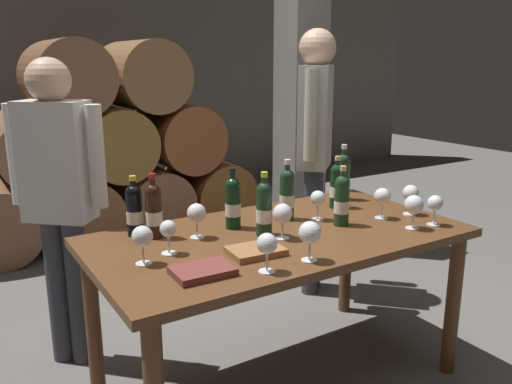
# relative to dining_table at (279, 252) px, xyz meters

# --- Properties ---
(ground_plane) EXTENTS (14.00, 14.00, 0.00)m
(ground_plane) POSITION_rel_dining_table_xyz_m (0.00, 0.00, -0.67)
(ground_plane) COLOR #66635E
(cellar_back_wall) EXTENTS (10.00, 0.24, 2.80)m
(cellar_back_wall) POSITION_rel_dining_table_xyz_m (0.00, 4.20, 0.73)
(cellar_back_wall) COLOR slate
(cellar_back_wall) RESTS_ON ground_plane
(barrel_stack) EXTENTS (2.49, 0.90, 1.69)m
(barrel_stack) POSITION_rel_dining_table_xyz_m (-0.00, 2.60, 0.06)
(barrel_stack) COLOR brown
(barrel_stack) RESTS_ON ground_plane
(stone_pillar) EXTENTS (0.32, 0.32, 2.60)m
(stone_pillar) POSITION_rel_dining_table_xyz_m (1.30, 1.60, 0.63)
(stone_pillar) COLOR slate
(stone_pillar) RESTS_ON ground_plane
(dining_table) EXTENTS (1.70, 0.90, 0.76)m
(dining_table) POSITION_rel_dining_table_xyz_m (0.00, 0.00, 0.00)
(dining_table) COLOR brown
(dining_table) RESTS_ON ground_plane
(wine_bottle_0) EXTENTS (0.07, 0.07, 0.29)m
(wine_bottle_0) POSITION_rel_dining_table_xyz_m (-0.50, 0.24, 0.22)
(wine_bottle_0) COLOR black
(wine_bottle_0) RESTS_ON dining_table
(wine_bottle_1) EXTENTS (0.07, 0.07, 0.29)m
(wine_bottle_1) POSITION_rel_dining_table_xyz_m (-0.07, 0.01, 0.22)
(wine_bottle_1) COLOR #19381E
(wine_bottle_1) RESTS_ON dining_table
(wine_bottle_2) EXTENTS (0.07, 0.07, 0.31)m
(wine_bottle_2) POSITION_rel_dining_table_xyz_m (0.64, 0.30, 0.23)
(wine_bottle_2) COLOR #19381E
(wine_bottle_2) RESTS_ON dining_table
(wine_bottle_3) EXTENTS (0.07, 0.07, 0.30)m
(wine_bottle_3) POSITION_rel_dining_table_xyz_m (0.15, 0.16, 0.22)
(wine_bottle_3) COLOR #19381E
(wine_bottle_3) RESTS_ON dining_table
(wine_bottle_4) EXTENTS (0.07, 0.07, 0.28)m
(wine_bottle_4) POSITION_rel_dining_table_xyz_m (0.50, 0.19, 0.21)
(wine_bottle_4) COLOR black
(wine_bottle_4) RESTS_ON dining_table
(wine_bottle_5) EXTENTS (0.07, 0.07, 0.29)m
(wine_bottle_5) POSITION_rel_dining_table_xyz_m (0.32, -0.06, 0.22)
(wine_bottle_5) COLOR #19381E
(wine_bottle_5) RESTS_ON dining_table
(wine_bottle_6) EXTENTS (0.07, 0.07, 0.27)m
(wine_bottle_6) POSITION_rel_dining_table_xyz_m (-0.57, 0.32, 0.21)
(wine_bottle_6) COLOR black
(wine_bottle_6) RESTS_ON dining_table
(wine_bottle_7) EXTENTS (0.07, 0.07, 0.29)m
(wine_bottle_7) POSITION_rel_dining_table_xyz_m (-0.14, 0.18, 0.22)
(wine_bottle_7) COLOR black
(wine_bottle_7) RESTS_ON dining_table
(wine_glass_0) EXTENTS (0.09, 0.09, 0.16)m
(wine_glass_0) POSITION_rel_dining_table_xyz_m (-0.09, -0.34, 0.21)
(wine_glass_0) COLOR white
(wine_glass_0) RESTS_ON dining_table
(wine_glass_1) EXTENTS (0.09, 0.09, 0.16)m
(wine_glass_1) POSITION_rel_dining_table_xyz_m (-0.03, -0.07, 0.20)
(wine_glass_1) COLOR white
(wine_glass_1) RESTS_ON dining_table
(wine_glass_2) EXTENTS (0.07, 0.07, 0.15)m
(wine_glass_2) POSITION_rel_dining_table_xyz_m (0.27, 0.07, 0.20)
(wine_glass_2) COLOR white
(wine_glass_2) RESTS_ON dining_table
(wine_glass_3) EXTENTS (0.09, 0.09, 0.16)m
(wine_glass_3) POSITION_rel_dining_table_xyz_m (0.56, -0.28, 0.21)
(wine_glass_3) COLOR white
(wine_glass_3) RESTS_ON dining_table
(wine_glass_4) EXTENTS (0.07, 0.07, 0.14)m
(wine_glass_4) POSITION_rel_dining_table_xyz_m (-0.53, 0.02, 0.19)
(wine_glass_4) COLOR white
(wine_glass_4) RESTS_ON dining_table
(wine_glass_5) EXTENTS (0.08, 0.08, 0.16)m
(wine_glass_5) POSITION_rel_dining_table_xyz_m (0.56, -0.08, 0.20)
(wine_glass_5) COLOR white
(wine_glass_5) RESTS_ON dining_table
(wine_glass_6) EXTENTS (0.08, 0.08, 0.15)m
(wine_glass_6) POSITION_rel_dining_table_xyz_m (-0.30, -0.35, 0.20)
(wine_glass_6) COLOR white
(wine_glass_6) RESTS_ON dining_table
(wine_glass_7) EXTENTS (0.07, 0.07, 0.15)m
(wine_glass_7) POSITION_rel_dining_table_xyz_m (0.69, -0.30, 0.20)
(wine_glass_7) COLOR white
(wine_glass_7) RESTS_ON dining_table
(wine_glass_8) EXTENTS (0.08, 0.08, 0.16)m
(wine_glass_8) POSITION_rel_dining_table_xyz_m (-0.35, 0.14, 0.20)
(wine_glass_8) COLOR white
(wine_glass_8) RESTS_ON dining_table
(wine_glass_9) EXTENTS (0.08, 0.08, 0.16)m
(wine_glass_9) POSITION_rel_dining_table_xyz_m (0.73, -0.11, 0.20)
(wine_glass_9) COLOR white
(wine_glass_9) RESTS_ON dining_table
(wine_glass_10) EXTENTS (0.08, 0.08, 0.16)m
(wine_glass_10) POSITION_rel_dining_table_xyz_m (-0.66, -0.03, 0.20)
(wine_glass_10) COLOR white
(wine_glass_10) RESTS_ON dining_table
(tasting_notebook) EXTENTS (0.23, 0.17, 0.03)m
(tasting_notebook) POSITION_rel_dining_table_xyz_m (-0.51, -0.24, 0.11)
(tasting_notebook) COLOR brown
(tasting_notebook) RESTS_ON dining_table
(leather_ledger) EXTENTS (0.23, 0.18, 0.03)m
(leather_ledger) POSITION_rel_dining_table_xyz_m (-0.23, -0.17, 0.11)
(leather_ledger) COLOR #936038
(leather_ledger) RESTS_ON dining_table
(sommelier_presenting) EXTENTS (0.38, 0.37, 1.72)m
(sommelier_presenting) POSITION_rel_dining_table_xyz_m (0.79, 0.75, 0.37)
(sommelier_presenting) COLOR #383842
(sommelier_presenting) RESTS_ON ground_plane
(taster_seated_left) EXTENTS (0.39, 0.36, 1.54)m
(taster_seated_left) POSITION_rel_dining_table_xyz_m (-0.80, 0.72, 0.25)
(taster_seated_left) COLOR #383842
(taster_seated_left) RESTS_ON ground_plane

